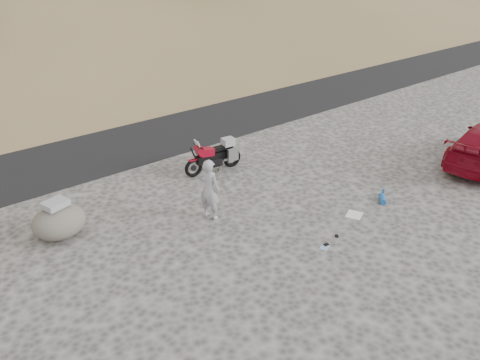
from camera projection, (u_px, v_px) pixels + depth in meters
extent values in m
plane|color=#403E3B|center=(277.00, 217.00, 13.31)|extent=(140.00, 140.00, 0.00)
cube|color=black|center=(130.00, 130.00, 19.54)|extent=(120.00, 7.00, 0.05)
torus|color=black|center=(194.00, 168.00, 15.47)|extent=(0.65, 0.18, 0.64)
cylinder|color=black|center=(194.00, 168.00, 15.47)|extent=(0.20, 0.08, 0.19)
torus|color=black|center=(232.00, 158.00, 16.21)|extent=(0.69, 0.20, 0.68)
cylinder|color=black|center=(232.00, 158.00, 16.21)|extent=(0.22, 0.10, 0.21)
cylinder|color=black|center=(195.00, 157.00, 15.34)|extent=(0.37, 0.09, 0.79)
cylinder|color=black|center=(198.00, 146.00, 15.24)|extent=(0.10, 0.61, 0.04)
cube|color=black|center=(212.00, 157.00, 15.73)|extent=(1.19, 0.35, 0.29)
cube|color=black|center=(215.00, 162.00, 15.86)|extent=(0.47, 0.33, 0.27)
cube|color=maroon|center=(206.00, 152.00, 15.51)|extent=(0.54, 0.34, 0.30)
cube|color=maroon|center=(199.00, 150.00, 15.33)|extent=(0.33, 0.36, 0.34)
cube|color=silver|center=(197.00, 144.00, 15.18)|extent=(0.14, 0.30, 0.25)
cube|color=black|center=(218.00, 148.00, 15.73)|extent=(0.55, 0.27, 0.12)
cube|color=black|center=(228.00, 147.00, 15.93)|extent=(0.36, 0.21, 0.10)
cube|color=#A9AAAD|center=(233.00, 155.00, 15.85)|extent=(0.40, 0.16, 0.44)
cube|color=#A9AAAD|center=(225.00, 150.00, 16.22)|extent=(0.40, 0.16, 0.44)
cube|color=#9A9AA0|center=(228.00, 142.00, 15.85)|extent=(0.44, 0.37, 0.25)
cube|color=maroon|center=(193.00, 160.00, 15.33)|extent=(0.30, 0.15, 0.04)
cylinder|color=black|center=(219.00, 168.00, 15.83)|extent=(0.04, 0.20, 0.35)
cylinder|color=#A9AAAD|center=(229.00, 159.00, 15.98)|extent=(0.45, 0.13, 0.13)
imported|color=#9A9AA0|center=(210.00, 217.00, 13.30)|extent=(0.61, 0.75, 1.78)
ellipsoid|color=#58534C|center=(59.00, 222.00, 12.22)|extent=(1.47, 1.28, 0.90)
cube|color=#9A9AA0|center=(55.00, 204.00, 11.98)|extent=(0.76, 0.66, 0.18)
cube|color=white|center=(354.00, 215.00, 13.39)|extent=(0.60, 0.58, 0.02)
cylinder|color=#1A559E|center=(382.00, 199.00, 14.05)|extent=(0.46, 0.44, 0.18)
cylinder|color=#1A559E|center=(383.00, 192.00, 14.45)|extent=(0.09, 0.09, 0.19)
cube|color=black|center=(326.00, 245.00, 12.03)|extent=(0.13, 0.09, 0.04)
cube|color=black|center=(337.00, 236.00, 12.39)|extent=(0.14, 0.14, 0.04)
cube|color=#86A7CF|center=(324.00, 247.00, 11.95)|extent=(0.32, 0.28, 0.01)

